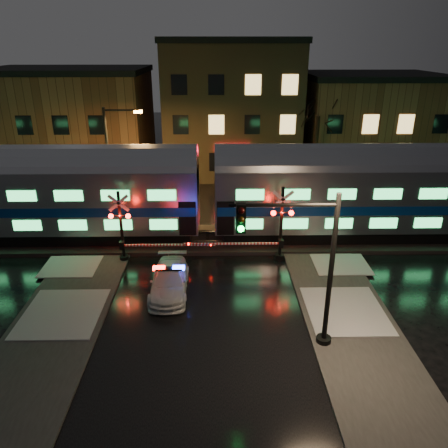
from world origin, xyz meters
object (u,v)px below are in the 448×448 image
(police_car, at_px, (169,281))
(traffic_light, at_px, (305,270))
(crossing_signal_right, at_px, (275,231))
(streetlight, at_px, (112,157))
(crossing_signal_left, at_px, (128,234))

(police_car, xyz_separation_m, traffic_light, (5.73, -4.23, 2.86))
(police_car, bearing_deg, crossing_signal_right, 30.30)
(police_car, distance_m, streetlight, 11.70)
(streetlight, bearing_deg, crossing_signal_right, -33.10)
(streetlight, bearing_deg, police_car, -65.16)
(traffic_light, distance_m, streetlight, 17.68)
(police_car, height_order, streetlight, streetlight)
(police_car, xyz_separation_m, crossing_signal_right, (5.61, 3.36, 1.16))
(crossing_signal_left, bearing_deg, streetlight, 107.14)
(crossing_signal_right, distance_m, streetlight, 12.53)
(crossing_signal_right, distance_m, crossing_signal_left, 8.20)
(police_car, bearing_deg, traffic_light, -37.05)
(police_car, xyz_separation_m, streetlight, (-4.65, 10.05, 3.80))
(police_car, bearing_deg, streetlight, 114.24)
(streetlight, bearing_deg, traffic_light, -53.99)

